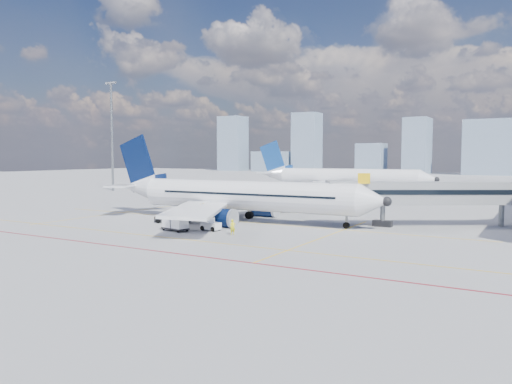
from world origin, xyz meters
TOP-DOWN VIEW (x-y plane):
  - ground at (0.00, 0.00)m, footprint 420.00×420.00m
  - apron_markings at (-0.58, -3.91)m, footprint 90.00×35.12m
  - jet_bridge at (23.51, 16.91)m, footprint 23.55×15.78m
  - floodlight_mast_nw at (-55.00, 40.00)m, footprint 3.20×0.61m
  - distant_skyline at (13.41, 190.00)m, footprint 250.26×15.60m
  - main_aircraft at (-0.72, 8.48)m, footprint 38.92×33.90m
  - second_aircraft at (-7.29, 63.69)m, footprint 42.62×37.13m
  - baggage_tug at (1.36, 0.14)m, footprint 2.26×1.53m
  - cargo_dolly at (-1.77, -2.12)m, footprint 3.39×1.97m
  - belt_loader at (-6.09, 2.95)m, footprint 6.22×3.14m
  - ramp_worker at (5.20, -1.23)m, footprint 0.66×0.71m

SIDE VIEW (x-z plane):
  - ground at x=0.00m, z-range 0.00..0.00m
  - apron_markings at x=-0.58m, z-range 0.00..0.01m
  - belt_loader at x=-6.09m, z-range -0.61..1.90m
  - baggage_tug at x=1.36m, z-range -0.03..1.45m
  - ramp_worker at x=5.20m, z-range 0.00..1.64m
  - cargo_dolly at x=-1.77m, z-range 0.08..1.83m
  - second_aircraft at x=-7.29m, z-range -2.99..9.43m
  - main_aircraft at x=-0.72m, z-range -2.45..8.89m
  - jet_bridge at x=23.51m, z-range 0.59..6.89m
  - distant_skyline at x=13.41m, z-range -3.31..26.77m
  - floodlight_mast_nw at x=-55.00m, z-range 0.86..26.31m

